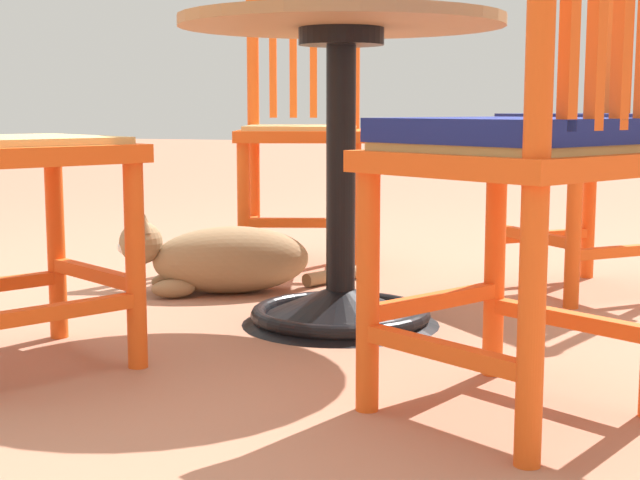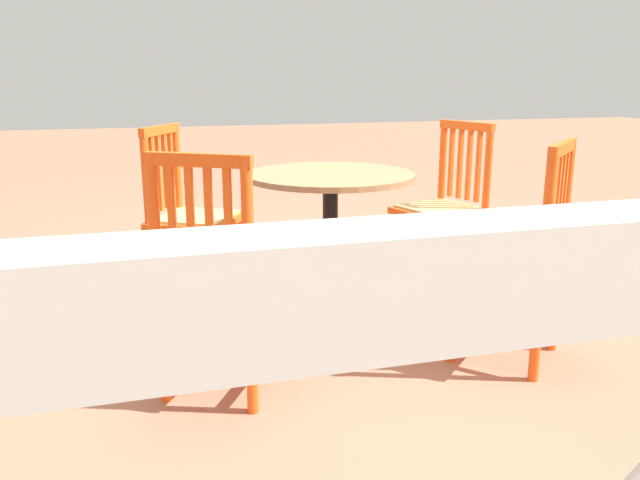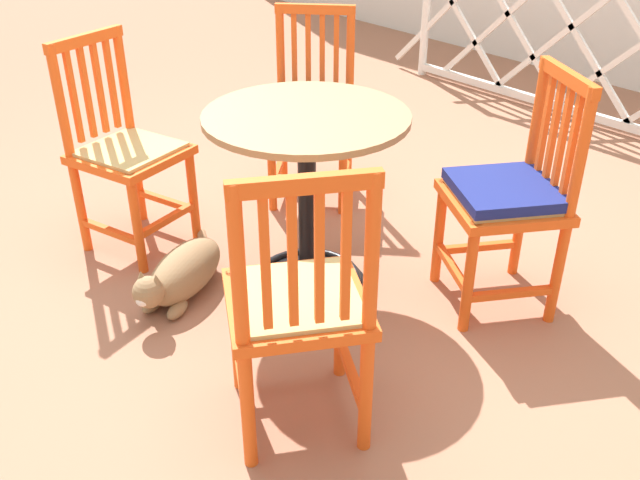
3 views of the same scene
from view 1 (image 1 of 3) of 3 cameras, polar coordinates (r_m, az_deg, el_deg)
ground_plane at (r=2.34m, az=-0.98°, el=-4.85°), size 24.00×24.00×0.00m
cafe_table at (r=2.26m, az=1.26°, el=1.98°), size 0.76×0.76×0.73m
orange_chair_by_planter at (r=3.08m, az=-1.11°, el=6.37°), size 0.50×0.50×0.91m
orange_chair_tucked_in at (r=1.59m, az=12.24°, el=5.14°), size 0.55×0.55×0.91m
orange_chair_facing_out at (r=2.77m, az=16.03°, el=6.15°), size 0.57×0.57×0.91m
tabby_cat at (r=2.68m, az=-6.16°, el=-1.21°), size 0.53×0.58×0.23m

